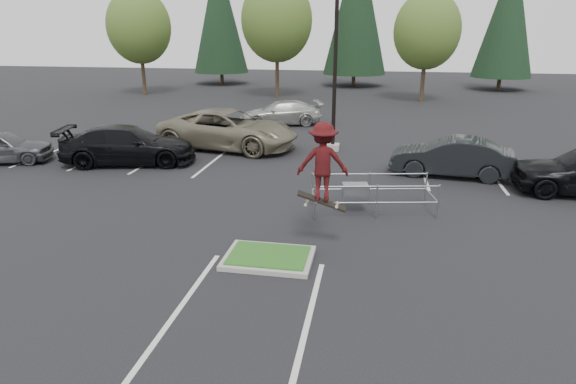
% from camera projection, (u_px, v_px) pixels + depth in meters
% --- Properties ---
extents(ground, '(120.00, 120.00, 0.00)m').
position_uv_depth(ground, '(269.00, 260.00, 12.11)').
color(ground, black).
rests_on(ground, ground).
extents(grass_median, '(2.20, 1.60, 0.16)m').
position_uv_depth(grass_median, '(269.00, 257.00, 12.09)').
color(grass_median, gray).
rests_on(grass_median, ground).
extents(stall_lines, '(22.62, 17.60, 0.01)m').
position_uv_depth(stall_lines, '(268.00, 185.00, 17.96)').
color(stall_lines, silver).
rests_on(stall_lines, ground).
extents(light_pole, '(0.70, 0.60, 10.12)m').
position_uv_depth(light_pole, '(336.00, 52.00, 21.75)').
color(light_pole, gray).
rests_on(light_pole, ground).
extents(decid_a, '(5.44, 5.44, 8.91)m').
position_uv_depth(decid_a, '(139.00, 29.00, 41.38)').
color(decid_a, '#38281C').
rests_on(decid_a, ground).
extents(decid_b, '(5.89, 5.89, 9.64)m').
position_uv_depth(decid_b, '(277.00, 23.00, 39.66)').
color(decid_b, '#38281C').
rests_on(decid_b, ground).
extents(decid_c, '(5.12, 5.12, 8.38)m').
position_uv_depth(decid_c, '(427.00, 33.00, 37.22)').
color(decid_c, '#38281C').
rests_on(decid_c, ground).
extents(conif_a, '(5.72, 5.72, 13.00)m').
position_uv_depth(conif_a, '(219.00, 14.00, 49.50)').
color(conif_a, '#38281C').
rests_on(conif_a, ground).
extents(conif_b, '(6.38, 6.38, 14.50)m').
position_uv_depth(conif_b, '(357.00, 5.00, 47.35)').
color(conif_b, '#38281C').
rests_on(conif_b, ground).
extents(conif_c, '(5.50, 5.50, 12.50)m').
position_uv_depth(conif_c, '(508.00, 15.00, 44.36)').
color(conif_c, '#38281C').
rests_on(conif_c, ground).
extents(cart_corral, '(4.01, 2.08, 1.08)m').
position_uv_depth(cart_corral, '(359.00, 191.00, 15.19)').
color(cart_corral, gray).
rests_on(cart_corral, ground).
extents(skateboarder, '(1.36, 0.88, 2.30)m').
position_uv_depth(skateboarder, '(323.00, 162.00, 12.09)').
color(skateboarder, black).
rests_on(skateboarder, ground).
extents(car_l_tan, '(7.16, 4.22, 1.87)m').
position_uv_depth(car_l_tan, '(228.00, 129.00, 23.31)').
color(car_l_tan, '#78705B').
rests_on(car_l_tan, ground).
extents(car_l_black, '(6.01, 3.51, 1.63)m').
position_uv_depth(car_l_black, '(127.00, 145.00, 20.66)').
color(car_l_black, black).
rests_on(car_l_black, ground).
extents(car_r_charc, '(4.79, 2.14, 1.53)m').
position_uv_depth(car_r_charc, '(451.00, 157.00, 18.91)').
color(car_r_charc, black).
rests_on(car_r_charc, ground).
extents(car_far_silver, '(5.32, 3.42, 1.43)m').
position_uv_depth(car_far_silver, '(282.00, 113.00, 29.19)').
color(car_far_silver, '#AEAFA9').
rests_on(car_far_silver, ground).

